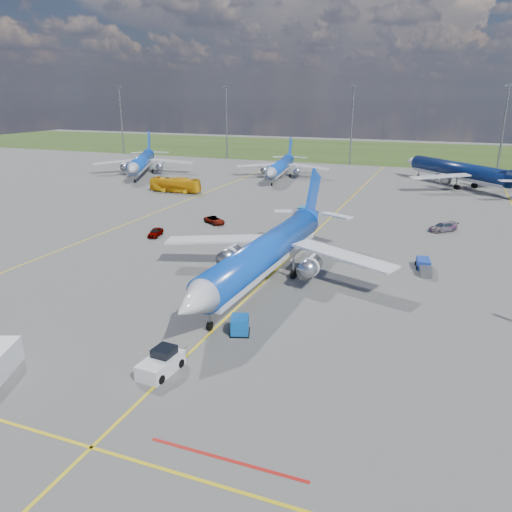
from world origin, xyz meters
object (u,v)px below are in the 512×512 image
(bg_jet_n, at_px, (457,187))
(uld_container, at_px, (240,325))
(service_car_b, at_px, (214,220))
(bg_jet_nnw, at_px, (280,178))
(service_car_c, at_px, (443,227))
(bg_jet_nw, at_px, (143,175))
(service_car_a, at_px, (155,232))
(baggage_tug_c, at_px, (301,211))
(apron_bus, at_px, (175,185))
(pushback_tug, at_px, (161,363))
(main_airliner, at_px, (266,282))
(baggage_tug_w, at_px, (424,266))

(bg_jet_n, height_order, uld_container, bg_jet_n)
(bg_jet_n, xyz_separation_m, service_car_b, (-36.69, -50.67, 0.59))
(bg_jet_n, relative_size, uld_container, 20.97)
(bg_jet_nnw, relative_size, service_car_c, 7.15)
(service_car_b, relative_size, service_car_c, 0.91)
(bg_jet_nw, relative_size, service_car_a, 10.21)
(bg_jet_nnw, bearing_deg, service_car_a, -98.47)
(service_car_c, height_order, baggage_tug_c, service_car_c)
(bg_jet_nw, bearing_deg, apron_bus, -66.87)
(pushback_tug, distance_m, service_car_b, 45.47)
(service_car_a, bearing_deg, main_airliner, -39.27)
(baggage_tug_w, bearing_deg, baggage_tug_c, 123.69)
(uld_container, xyz_separation_m, service_car_a, (-24.01, 24.46, -0.15))
(service_car_c, bearing_deg, bg_jet_nnw, -177.07)
(bg_jet_nw, bearing_deg, service_car_b, -69.91)
(apron_bus, bearing_deg, service_car_a, -155.45)
(bg_jet_nw, relative_size, uld_container, 19.34)
(service_car_a, xyz_separation_m, service_car_c, (39.71, 18.44, 0.06))
(bg_jet_n, distance_m, baggage_tug_w, 62.15)
(bg_jet_n, distance_m, baggage_tug_c, 46.18)
(bg_jet_n, bearing_deg, service_car_b, 11.34)
(main_airliner, xyz_separation_m, service_car_a, (-21.81, 11.86, 0.62))
(bg_jet_nnw, relative_size, uld_container, 17.35)
(bg_jet_nw, bearing_deg, pushback_tug, -80.84)
(bg_jet_nw, distance_m, bg_jet_n, 77.54)
(bg_jet_nnw, bearing_deg, pushback_tug, -85.21)
(bg_jet_nnw, distance_m, main_airliner, 72.41)
(pushback_tug, relative_size, service_car_b, 1.29)
(bg_jet_n, xyz_separation_m, baggage_tug_w, (-3.42, -62.05, 0.54))
(service_car_b, bearing_deg, bg_jet_nnw, 39.04)
(apron_bus, bearing_deg, service_car_b, -138.26)
(uld_container, xyz_separation_m, service_car_b, (-19.12, 34.44, -0.18))
(bg_jet_n, bearing_deg, uld_container, 35.59)
(main_airliner, bearing_deg, service_car_b, 130.16)
(service_car_c, bearing_deg, main_airliner, -73.03)
(bg_jet_nw, distance_m, service_car_b, 56.46)
(pushback_tug, distance_m, service_car_a, 38.72)
(service_car_b, bearing_deg, uld_container, -117.43)
(uld_container, relative_size, baggage_tug_c, 0.41)
(service_car_b, bearing_deg, baggage_tug_w, -75.35)
(baggage_tug_w, bearing_deg, apron_bus, 138.59)
(uld_container, bearing_deg, main_airliner, 80.38)
(main_airliner, distance_m, service_car_a, 24.83)
(baggage_tug_w, bearing_deg, bg_jet_nnw, 113.31)
(bg_jet_nnw, xyz_separation_m, bg_jet_n, (41.26, 3.35, 0.00))
(main_airliner, height_order, service_car_b, main_airliner)
(main_airliner, xyz_separation_m, service_car_b, (-16.92, 21.83, 0.59))
(apron_bus, bearing_deg, bg_jet_n, -63.50)
(pushback_tug, xyz_separation_m, baggage_tug_w, (17.20, 31.15, -0.20))
(pushback_tug, relative_size, service_car_a, 1.50)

